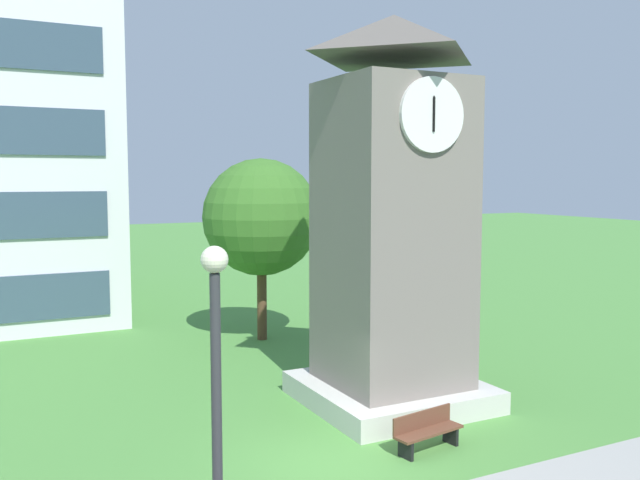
% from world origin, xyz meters
% --- Properties ---
extents(ground_plane, '(160.00, 160.00, 0.00)m').
position_xyz_m(ground_plane, '(0.00, 0.00, 0.00)').
color(ground_plane, '#4C893D').
extents(clock_tower, '(4.56, 4.56, 10.53)m').
position_xyz_m(clock_tower, '(3.39, 2.74, 4.71)').
color(clock_tower, slate).
rests_on(clock_tower, ground).
extents(park_bench, '(1.86, 0.78, 0.88)m').
position_xyz_m(park_bench, '(2.31, -0.45, 0.46)').
color(park_bench, brown).
rests_on(park_bench, ground).
extents(street_lamp, '(0.36, 0.36, 5.36)m').
position_xyz_m(street_lamp, '(-3.97, -4.44, 3.36)').
color(street_lamp, '#333338').
rests_on(street_lamp, ground).
extents(tree_near_tower, '(4.46, 4.46, 6.97)m').
position_xyz_m(tree_near_tower, '(2.98, 11.26, 4.72)').
color(tree_near_tower, '#513823').
rests_on(tree_near_tower, ground).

